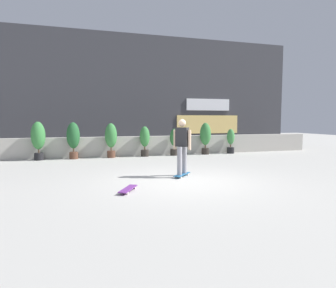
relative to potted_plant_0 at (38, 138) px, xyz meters
name	(u,v)px	position (x,y,z in m)	size (l,w,h in m)	color
ground_plane	(183,181)	(4.44, -5.55, -0.94)	(48.00, 48.00, 0.00)	#B2AFA8
planter_wall	(142,146)	(4.44, 0.45, -0.49)	(18.00, 0.40, 0.90)	#B2ADA3
building_backdrop	(129,94)	(4.45, 4.45, 2.30)	(20.00, 2.08, 6.50)	#38383D
potted_plant_0	(38,138)	(0.00, 0.00, 0.00)	(0.56, 0.56, 1.61)	black
potted_plant_1	(73,138)	(1.38, 0.00, -0.02)	(0.55, 0.55, 1.57)	brown
potted_plant_2	(111,138)	(2.98, 0.00, -0.05)	(0.53, 0.53, 1.53)	brown
potted_plant_3	(145,139)	(4.50, 0.00, -0.16)	(0.45, 0.45, 1.38)	#2D2823
potted_plant_4	(174,141)	(5.91, 0.00, -0.25)	(0.40, 0.40, 1.26)	#2D2823
potted_plant_5	(205,136)	(7.51, 0.00, -0.05)	(0.53, 0.53, 1.53)	#2D2823
potted_plant_6	(231,140)	(8.88, 0.00, -0.28)	(0.38, 0.38, 1.23)	black
skater_foreground	(182,145)	(4.61, -4.96, 0.00)	(0.69, 0.72, 1.70)	#266699
skateboard_near_camera	(128,189)	(2.81, -6.31, -0.88)	(0.56, 0.80, 0.08)	#72338C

